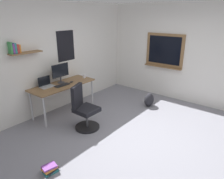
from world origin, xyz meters
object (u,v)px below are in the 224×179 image
book_stack_on_floor (50,169)px  computer_mouse (71,82)px  desk (63,87)px  coffee_mug (84,76)px  keyboard (62,85)px  backpack (149,100)px  monitor_primary (60,72)px  office_chair (84,110)px  laptop (46,84)px

book_stack_on_floor → computer_mouse: bearing=39.3°
desk → computer_mouse: 0.23m
coffee_mug → book_stack_on_floor: size_ratio=0.36×
keyboard → coffee_mug: bearing=3.8°
keyboard → backpack: bearing=-38.6°
desk → book_stack_on_floor: (-1.50, -1.47, -0.61)m
monitor_primary → book_stack_on_floor: bearing=-134.4°
monitor_primary → backpack: size_ratio=1.30×
computer_mouse → office_chair: bearing=-116.5°
office_chair → coffee_mug: bearing=44.5°
computer_mouse → keyboard: bearing=180.0°
office_chair → monitor_primary: (0.25, 1.01, 0.60)m
keyboard → desk: bearing=44.9°
desk → backpack: size_ratio=4.39×
laptop → backpack: laptop is taller
desk → laptop: bearing=157.1°
keyboard → book_stack_on_floor: keyboard is taller
coffee_mug → backpack: bearing=-56.2°
computer_mouse → coffee_mug: (0.48, 0.05, 0.03)m
keyboard → computer_mouse: computer_mouse is taller
office_chair → desk: bearing=76.8°
desk → laptop: 0.40m
backpack → monitor_primary: bearing=135.8°
coffee_mug → book_stack_on_floor: bearing=-146.6°
laptop → backpack: 2.61m
computer_mouse → monitor_primary: bearing=132.4°
laptop → computer_mouse: bearing=-22.3°
desk → coffee_mug: coffee_mug is taller
coffee_mug → monitor_primary: bearing=168.7°
office_chair → coffee_mug: size_ratio=10.33×
keyboard → coffee_mug: coffee_mug is taller
book_stack_on_floor → keyboard: bearing=44.4°
coffee_mug → laptop: bearing=170.3°
desk → office_chair: bearing=-103.2°
coffee_mug → desk: bearing=177.7°
computer_mouse → coffee_mug: bearing=5.9°
desk → keyboard: size_ratio=4.23×
desk → office_chair: 0.97m
laptop → monitor_primary: (0.39, -0.05, 0.22)m
computer_mouse → coffee_mug: 0.48m
keyboard → computer_mouse: 0.28m
monitor_primary → keyboard: (-0.12, -0.18, -0.26)m
monitor_primary → computer_mouse: size_ratio=4.46×
desk → computer_mouse: size_ratio=15.04×
monitor_primary → coffee_mug: 0.69m
office_chair → book_stack_on_floor: 1.45m
laptop → office_chair: bearing=-82.5°
keyboard → book_stack_on_floor: (-1.42, -1.39, -0.69)m
coffee_mug → backpack: size_ratio=0.26×
desk → computer_mouse: (0.20, -0.08, 0.09)m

